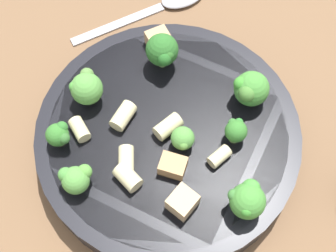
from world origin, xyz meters
name	(u,v)px	position (x,y,z in m)	size (l,w,h in m)	color
ground_plane	(168,145)	(0.00, 0.00, 0.00)	(2.00, 2.00, 0.00)	brown
pasta_bowl	(168,137)	(0.00, 0.00, 0.02)	(0.28, 0.28, 0.04)	black
broccoli_floret_0	(248,199)	(0.00, -0.11, 0.06)	(0.03, 0.04, 0.04)	#9EC175
broccoli_floret_1	(184,138)	(0.00, -0.02, 0.05)	(0.03, 0.02, 0.03)	#93B766
broccoli_floret_2	(162,51)	(0.05, 0.07, 0.07)	(0.04, 0.04, 0.05)	#84AD60
broccoli_floret_3	(250,89)	(0.09, -0.03, 0.06)	(0.04, 0.04, 0.04)	#93B766
broccoli_floret_4	(76,179)	(-0.11, 0.01, 0.06)	(0.03, 0.03, 0.03)	#9EC175
broccoli_floret_5	(59,135)	(-0.09, 0.06, 0.06)	(0.03, 0.03, 0.03)	#9EC175
broccoli_floret_6	(236,131)	(0.05, -0.05, 0.06)	(0.02, 0.02, 0.03)	#93B766
broccoli_floret_7	(86,88)	(-0.04, 0.09, 0.06)	(0.03, 0.03, 0.04)	#84AD60
rigatoni_0	(168,121)	(0.00, 0.00, 0.05)	(0.02, 0.02, 0.03)	beige
rigatoni_1	(80,129)	(-0.07, 0.06, 0.05)	(0.02, 0.02, 0.02)	beige
rigatoni_2	(128,177)	(-0.07, -0.02, 0.05)	(0.02, 0.02, 0.03)	beige
rigatoni_3	(124,157)	(-0.06, 0.00, 0.05)	(0.02, 0.02, 0.03)	beige
rigatoni_4	(123,116)	(-0.03, 0.04, 0.05)	(0.02, 0.02, 0.03)	beige
rigatoni_5	(219,156)	(0.02, -0.06, 0.05)	(0.01, 0.01, 0.02)	beige
chicken_chunk_0	(173,166)	(-0.03, -0.04, 0.05)	(0.03, 0.02, 0.02)	tan
chicken_chunk_1	(183,202)	(-0.04, -0.07, 0.05)	(0.03, 0.02, 0.02)	tan
chicken_chunk_2	(158,40)	(0.06, 0.09, 0.05)	(0.03, 0.02, 0.02)	tan
spoon	(166,3)	(0.13, 0.15, 0.00)	(0.19, 0.07, 0.01)	#B2B2B7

